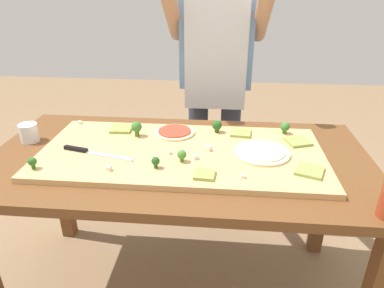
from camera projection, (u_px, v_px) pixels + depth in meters
ground_plane at (181, 287)px, 1.82m from camera, size 8.00×8.00×0.00m
prep_table at (179, 176)px, 1.53m from camera, size 1.63×0.83×0.78m
cutting_board at (182, 153)px, 1.48m from camera, size 1.20×0.56×0.02m
chefs_knife at (88, 152)px, 1.45m from camera, size 0.32×0.10×0.02m
pizza_whole_tomato_red at (175, 132)px, 1.63m from camera, size 0.19×0.19×0.02m
pizza_whole_white_garlic at (262, 152)px, 1.44m from camera, size 0.23×0.23×0.02m
pizza_slice_center at (204, 175)px, 1.28m from camera, size 0.08×0.08×0.01m
pizza_slice_near_right at (309, 171)px, 1.30m from camera, size 0.13×0.13×0.01m
pizza_slice_far_right at (298, 141)px, 1.54m from camera, size 0.12×0.12×0.01m
pizza_slice_near_left at (122, 129)px, 1.66m from camera, size 0.10×0.10×0.01m
pizza_slice_far_left at (241, 133)px, 1.62m from camera, size 0.10×0.10×0.01m
broccoli_floret_center_right at (285, 127)px, 1.62m from camera, size 0.04×0.04×0.06m
broccoli_floret_center_left at (32, 162)px, 1.32m from camera, size 0.03×0.03×0.05m
broccoli_floret_front_right at (156, 161)px, 1.32m from camera, size 0.03×0.03×0.05m
broccoli_floret_front_left at (182, 155)px, 1.37m from camera, size 0.04×0.04×0.05m
broccoli_floret_back_right at (137, 127)px, 1.58m from camera, size 0.05×0.05×0.07m
broccoli_floret_back_left at (217, 126)px, 1.63m from camera, size 0.05×0.05×0.06m
cheese_crumble_a at (243, 176)px, 1.27m from camera, size 0.01×0.01×0.01m
cheese_crumble_b at (109, 168)px, 1.31m from camera, size 0.02×0.02×0.02m
cheese_crumble_c at (196, 157)px, 1.40m from camera, size 0.02×0.02×0.02m
cheese_crumble_d at (170, 153)px, 1.44m from camera, size 0.02×0.02×0.01m
cheese_crumble_e at (208, 148)px, 1.46m from camera, size 0.03×0.03×0.02m
cheese_crumble_f at (80, 122)px, 1.73m from camera, size 0.02×0.02×0.02m
flour_cup at (29, 134)px, 1.60m from camera, size 0.08×0.08×0.08m
cook_center at (216, 69)px, 1.98m from camera, size 0.54×0.39×1.67m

